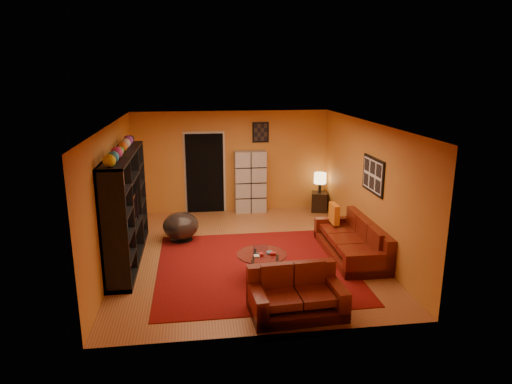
{
  "coord_description": "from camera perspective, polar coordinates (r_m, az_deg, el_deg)",
  "views": [
    {
      "loc": [
        -0.96,
        -8.55,
        3.54
      ],
      "look_at": [
        0.23,
        0.1,
        1.24
      ],
      "focal_mm": 32.0,
      "sensor_mm": 36.0,
      "label": 1
    }
  ],
  "objects": [
    {
      "name": "wall_left",
      "position": [
        8.97,
        -17.47,
        -0.39
      ],
      "size": [
        0.0,
        6.0,
        6.0
      ],
      "primitive_type": "plane",
      "rotation": [
        1.57,
        0.0,
        1.57
      ],
      "color": "orange",
      "rests_on": "floor"
    },
    {
      "name": "throw_pillow",
      "position": [
        9.83,
        9.74,
        -2.67
      ],
      "size": [
        0.12,
        0.42,
        0.42
      ],
      "primitive_type": "cube",
      "color": "orange",
      "rests_on": "sofa"
    },
    {
      "name": "entertainment_unit",
      "position": [
        9.0,
        -15.94,
        -1.88
      ],
      "size": [
        0.45,
        3.0,
        2.1
      ],
      "primitive_type": "cube",
      "color": "black",
      "rests_on": "floor"
    },
    {
      "name": "wall_art_back",
      "position": [
        11.75,
        0.58,
        7.48
      ],
      "size": [
        0.42,
        0.03,
        0.52
      ],
      "primitive_type": "cube",
      "color": "black",
      "rests_on": "wall_back"
    },
    {
      "name": "wall_art_right",
      "position": [
        9.15,
        14.44,
        2.04
      ],
      "size": [
        0.03,
        1.0,
        0.7
      ],
      "primitive_type": "cube",
      "color": "black",
      "rests_on": "wall_right"
    },
    {
      "name": "loveseat",
      "position": [
        7.09,
        4.95,
        -12.61
      ],
      "size": [
        1.44,
        0.92,
        0.85
      ],
      "rotation": [
        0.0,
        0.0,
        1.63
      ],
      "color": "#54140B",
      "rests_on": "rug"
    },
    {
      "name": "coffee_table",
      "position": [
        8.1,
        0.72,
        -8.05
      ],
      "size": [
        0.88,
        0.88,
        0.44
      ],
      "rotation": [
        0.0,
        0.0,
        -0.09
      ],
      "color": "silver",
      "rests_on": "floor"
    },
    {
      "name": "sofa",
      "position": [
        9.3,
        12.22,
        -6.09
      ],
      "size": [
        0.93,
        2.23,
        0.85
      ],
      "rotation": [
        0.0,
        0.0,
        -0.01
      ],
      "color": "#54140B",
      "rests_on": "rug"
    },
    {
      "name": "wall_back",
      "position": [
        11.81,
        -3.05,
        3.81
      ],
      "size": [
        6.0,
        0.0,
        6.0
      ],
      "primitive_type": "plane",
      "rotation": [
        1.57,
        0.0,
        0.0
      ],
      "color": "orange",
      "rests_on": "floor"
    },
    {
      "name": "floor",
      "position": [
        9.31,
        -1.35,
        -7.6
      ],
      "size": [
        6.0,
        6.0,
        0.0
      ],
      "primitive_type": "plane",
      "color": "brown",
      "rests_on": "ground"
    },
    {
      "name": "wall_front",
      "position": [
        6.06,
        1.83,
        -6.93
      ],
      "size": [
        6.0,
        0.0,
        6.0
      ],
      "primitive_type": "plane",
      "rotation": [
        -1.57,
        0.0,
        0.0
      ],
      "color": "orange",
      "rests_on": "floor"
    },
    {
      "name": "rug",
      "position": [
        8.68,
        -0.15,
        -9.28
      ],
      "size": [
        3.6,
        3.6,
        0.01
      ],
      "primitive_type": "cube",
      "color": "#5F0B0A",
      "rests_on": "floor"
    },
    {
      "name": "doorway",
      "position": [
        11.79,
        -6.41,
        2.33
      ],
      "size": [
        0.95,
        0.1,
        2.04
      ],
      "primitive_type": "cube",
      "color": "black",
      "rests_on": "floor"
    },
    {
      "name": "wall_right",
      "position": [
        9.49,
        13.76,
        0.68
      ],
      "size": [
        0.0,
        6.0,
        6.0
      ],
      "primitive_type": "plane",
      "rotation": [
        1.57,
        0.0,
        -1.57
      ],
      "color": "orange",
      "rests_on": "floor"
    },
    {
      "name": "side_table",
      "position": [
        12.05,
        7.91,
        -1.23
      ],
      "size": [
        0.49,
        0.49,
        0.5
      ],
      "primitive_type": "cube",
      "rotation": [
        0.0,
        0.0,
        -0.26
      ],
      "color": "black",
      "rests_on": "floor"
    },
    {
      "name": "storage_cabinet",
      "position": [
        11.76,
        -0.72,
        1.29
      ],
      "size": [
        0.8,
        0.36,
        1.6
      ],
      "primitive_type": "cube",
      "rotation": [
        0.0,
        0.0,
        0.01
      ],
      "color": "#B6B0A8",
      "rests_on": "floor"
    },
    {
      "name": "bowl_chair",
      "position": [
        9.98,
        -9.39,
        -4.19
      ],
      "size": [
        0.77,
        0.77,
        0.62
      ],
      "color": "black",
      "rests_on": "floor"
    },
    {
      "name": "table_lamp",
      "position": [
        11.89,
        8.02,
        1.66
      ],
      "size": [
        0.32,
        0.32,
        0.53
      ],
      "color": "black",
      "rests_on": "side_table"
    },
    {
      "name": "ceiling",
      "position": [
        8.66,
        -1.46,
        8.52
      ],
      "size": [
        6.0,
        6.0,
        0.0
      ],
      "primitive_type": "plane",
      "rotation": [
        3.14,
        0.0,
        0.0
      ],
      "color": "white",
      "rests_on": "wall_back"
    },
    {
      "name": "tv",
      "position": [
        8.92,
        -15.68,
        -2.35
      ],
      "size": [
        0.97,
        0.13,
        0.56
      ],
      "primitive_type": "imported",
      "rotation": [
        0.0,
        0.0,
        1.57
      ],
      "color": "black",
      "rests_on": "entertainment_unit"
    }
  ]
}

